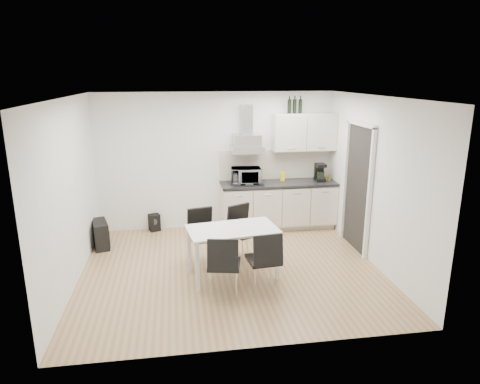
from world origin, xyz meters
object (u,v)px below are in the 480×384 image
object	(u,v)px
chair_near_right	(263,260)
kitchenette	(280,186)
chair_far_right	(245,233)
floor_speaker	(154,222)
dining_table	(232,234)
chair_near_left	(224,265)
chair_far_left	(204,238)
guitar_amp	(100,234)

from	to	relation	value
chair_near_right	kitchenette	bearing A→B (deg)	65.11
kitchenette	chair_far_right	distance (m)	1.70
chair_far_right	floor_speaker	bearing A→B (deg)	-72.28
chair_near_right	floor_speaker	world-z (taller)	chair_near_right
dining_table	chair_far_right	distance (m)	0.68
chair_near_left	chair_far_left	bearing A→B (deg)	112.22
kitchenette	guitar_amp	distance (m)	3.39
chair_far_left	guitar_amp	bearing A→B (deg)	-42.50
kitchenette	dining_table	xyz separation A→B (m)	(-1.18, -1.96, -0.17)
chair_far_left	guitar_amp	world-z (taller)	chair_far_left
dining_table	chair_far_left	distance (m)	0.66
chair_far_right	chair_near_right	size ratio (longest dim) A/B	1.00
dining_table	chair_near_right	world-z (taller)	chair_near_right
kitchenette	chair_near_left	size ratio (longest dim) A/B	2.86
chair_far_right	chair_near_right	xyz separation A→B (m)	(0.08, -1.07, 0.00)
chair_far_right	guitar_amp	size ratio (longest dim) A/B	1.48
kitchenette	floor_speaker	distance (m)	2.51
chair_near_left	floor_speaker	bearing A→B (deg)	122.45
chair_far_right	chair_near_left	xyz separation A→B (m)	(-0.47, -1.14, 0.00)
kitchenette	chair_near_right	size ratio (longest dim) A/B	2.86
chair_near_left	chair_near_right	xyz separation A→B (m)	(0.55, 0.07, 0.00)
kitchenette	floor_speaker	world-z (taller)	kitchenette
floor_speaker	kitchenette	bearing A→B (deg)	-24.07
chair_far_left	chair_near_right	distance (m)	1.23
chair_far_right	floor_speaker	world-z (taller)	chair_far_right
chair_near_right	guitar_amp	xyz separation A→B (m)	(-2.47, 1.94, -0.21)
dining_table	chair_far_right	xyz separation A→B (m)	(0.28, 0.58, -0.22)
guitar_amp	chair_far_left	bearing A→B (deg)	-44.59
chair_far_left	guitar_amp	xyz separation A→B (m)	(-1.73, 0.96, -0.21)
floor_speaker	chair_near_left	bearing A→B (deg)	-88.97
chair_near_left	guitar_amp	distance (m)	2.79
chair_far_right	chair_near_right	distance (m)	1.07
chair_far_right	guitar_amp	world-z (taller)	chair_far_right
kitchenette	floor_speaker	bearing A→B (deg)	176.08
kitchenette	floor_speaker	size ratio (longest dim) A/B	7.72
dining_table	chair_far_right	bearing A→B (deg)	55.87
dining_table	guitar_amp	xyz separation A→B (m)	(-2.11, 1.45, -0.43)
chair_far_left	chair_near_right	world-z (taller)	same
kitchenette	chair_near_right	xyz separation A→B (m)	(-0.82, -2.45, -0.39)
kitchenette	chair_far_right	world-z (taller)	kitchenette
kitchenette	chair_near_right	world-z (taller)	kitchenette
chair_far_right	kitchenette	bearing A→B (deg)	-149.73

